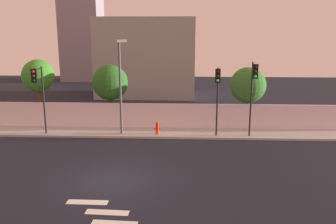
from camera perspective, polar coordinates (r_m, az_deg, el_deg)
ground_plane at (r=18.68m, az=-8.65°, el=-10.45°), size 80.00×80.00×0.00m
sidewalk at (r=26.27m, az=-5.20°, el=-3.23°), size 36.00×2.40×0.15m
perimeter_wall at (r=27.26m, az=-4.88°, el=-0.50°), size 36.00×0.18×1.80m
crosswalk_marking at (r=15.06m, az=-11.27°, el=-16.60°), size 3.32×3.88×0.01m
traffic_light_left at (r=24.17m, az=13.14°, el=4.23°), size 0.36×1.86×5.06m
traffic_light_center at (r=25.72m, az=-19.53°, el=3.77°), size 0.35×1.76×4.70m
traffic_light_right at (r=24.29m, az=7.74°, el=3.77°), size 0.36×1.07×4.68m
street_lamp_curbside at (r=24.95m, az=-7.43°, el=5.14°), size 0.83×1.66×6.59m
fire_hydrant at (r=25.49m, az=-1.67°, el=-2.43°), size 0.44×0.26×0.87m
roadside_tree_leftmost at (r=29.87m, az=-19.60°, el=5.31°), size 2.47×2.47×5.05m
roadside_tree_midleft at (r=28.30m, az=-9.00°, el=4.55°), size 2.70×2.70×4.67m
roadside_tree_midright at (r=28.14m, az=12.36°, el=4.09°), size 2.70×2.70×4.54m
low_building_distant at (r=40.62m, az=-3.43°, el=8.53°), size 10.56×6.00×8.51m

